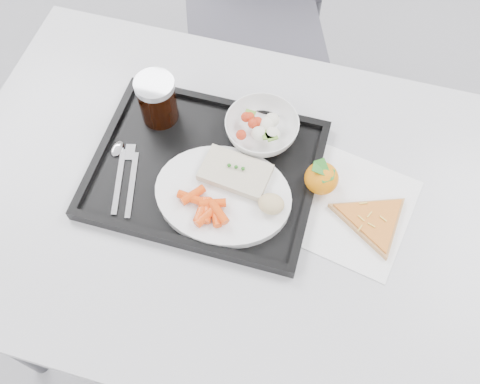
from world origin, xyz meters
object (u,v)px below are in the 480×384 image
(cola_glass, at_px, (157,99))
(table, at_px, (243,215))
(tray, at_px, (205,170))
(salad_bowl, at_px, (262,129))
(dinner_plate, at_px, (223,195))
(tangerine, at_px, (321,178))
(pizza_slice, at_px, (373,220))

(cola_glass, bearing_deg, table, -32.47)
(cola_glass, bearing_deg, tray, -37.30)
(table, bearing_deg, salad_bowl, 90.72)
(cola_glass, bearing_deg, dinner_plate, -39.67)
(salad_bowl, relative_size, tangerine, 1.92)
(tray, xyz_separation_m, pizza_slice, (0.35, -0.02, 0.00))
(dinner_plate, bearing_deg, pizza_slice, 6.21)
(table, xyz_separation_m, pizza_slice, (0.26, 0.02, 0.08))
(tangerine, height_order, pizza_slice, tangerine)
(tray, xyz_separation_m, salad_bowl, (0.09, 0.11, 0.03))
(salad_bowl, distance_m, pizza_slice, 0.29)
(pizza_slice, bearing_deg, tray, 176.39)
(salad_bowl, xyz_separation_m, cola_glass, (-0.22, -0.01, 0.03))
(table, bearing_deg, pizza_slice, 4.34)
(dinner_plate, distance_m, salad_bowl, 0.17)
(tray, distance_m, pizza_slice, 0.35)
(cola_glass, height_order, tangerine, cola_glass)
(tangerine, relative_size, pizza_slice, 0.39)
(table, relative_size, tangerine, 15.13)
(table, relative_size, dinner_plate, 4.44)
(cola_glass, relative_size, pizza_slice, 0.54)
(pizza_slice, bearing_deg, salad_bowl, 152.86)
(table, bearing_deg, dinner_plate, -161.37)
(tray, distance_m, cola_glass, 0.18)
(tray, distance_m, dinner_plate, 0.08)
(tray, xyz_separation_m, tangerine, (0.23, 0.03, 0.03))
(dinner_plate, relative_size, pizza_slice, 1.34)
(tray, bearing_deg, salad_bowl, 51.05)
(dinner_plate, height_order, salad_bowl, salad_bowl)
(cola_glass, relative_size, tangerine, 1.36)
(tray, relative_size, salad_bowl, 2.96)
(table, height_order, tangerine, tangerine)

